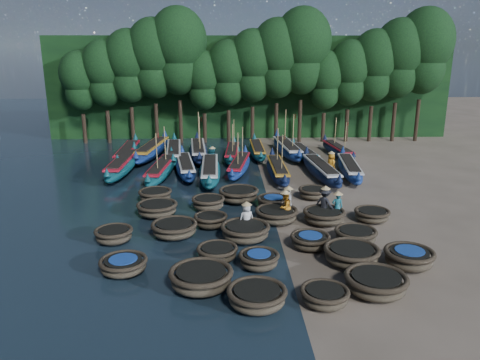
{
  "coord_description": "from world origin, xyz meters",
  "views": [
    {
      "loc": [
        -2.69,
        -24.8,
        9.05
      ],
      "look_at": [
        -1.73,
        2.1,
        1.3
      ],
      "focal_mm": 35.0,
      "sensor_mm": 36.0,
      "label": 1
    }
  ],
  "objects_px": {
    "coracle_1": "(201,278)",
    "long_boat_12": "(198,151)",
    "coracle_11": "(174,229)",
    "long_boat_11": "(174,152)",
    "coracle_16": "(211,220)",
    "fisherman_1": "(337,205)",
    "coracle_20": "(155,195)",
    "coracle_13": "(310,240)",
    "coracle_15": "(157,209)",
    "coracle_18": "(324,216)",
    "fisherman_5": "(212,156)",
    "coracle_24": "(313,193)",
    "coracle_23": "(273,201)",
    "long_boat_7": "(321,170)",
    "long_boat_13": "(232,153)",
    "coracle_19": "(372,215)",
    "coracle_14": "(356,235)",
    "coracle_3": "(325,296)",
    "fisherman_0": "(247,217)",
    "long_boat_10": "(152,150)",
    "coracle_12": "(245,231)",
    "fisherman_6": "(331,164)",
    "long_boat_17": "(338,150)",
    "long_boat_6": "(278,170)",
    "coracle_8": "(352,254)",
    "coracle_6": "(217,252)",
    "coracle_9": "(409,257)",
    "long_boat_9": "(128,153)",
    "long_boat_14": "(257,150)",
    "coracle_2": "(257,296)",
    "long_boat_2": "(161,170)",
    "coracle_21": "(208,203)",
    "fisherman_2": "(285,206)",
    "long_boat_16": "(304,153)",
    "long_boat_3": "(185,167)",
    "coracle_4": "(376,283)",
    "coracle_22": "(239,194)",
    "long_boat_1": "(123,165)",
    "fisherman_3": "(325,203)",
    "long_boat_15": "(287,148)",
    "long_boat_8": "(349,168)",
    "long_boat_5": "(239,165)",
    "fisherman_4": "(288,202)"
  },
  "relations": [
    {
      "from": "coracle_3",
      "to": "coracle_20",
      "type": "relative_size",
      "value": 1.1
    },
    {
      "from": "long_boat_16",
      "to": "coracle_8",
      "type": "bearing_deg",
      "value": -100.88
    },
    {
      "from": "long_boat_1",
      "to": "long_boat_13",
      "type": "distance_m",
      "value": 9.13
    },
    {
      "from": "coracle_8",
      "to": "long_boat_1",
      "type": "xyz_separation_m",
      "value": [
        -12.9,
        15.57,
        0.14
      ]
    },
    {
      "from": "long_boat_11",
      "to": "coracle_21",
      "type": "bearing_deg",
      "value": -80.96
    },
    {
      "from": "coracle_13",
      "to": "coracle_15",
      "type": "bearing_deg",
      "value": 149.21
    },
    {
      "from": "coracle_16",
      "to": "fisherman_1",
      "type": "bearing_deg",
      "value": 5.91
    },
    {
      "from": "long_boat_13",
      "to": "long_boat_10",
      "type": "bearing_deg",
      "value": 175.4
    },
    {
      "from": "coracle_21",
      "to": "long_boat_3",
      "type": "xyz_separation_m",
      "value": [
        -1.91,
        8.02,
        0.09
      ]
    },
    {
      "from": "coracle_3",
      "to": "long_boat_2",
      "type": "bearing_deg",
      "value": 114.81
    },
    {
      "from": "coracle_22",
      "to": "fisherman_1",
      "type": "height_order",
      "value": "fisherman_1"
    },
    {
      "from": "coracle_20",
      "to": "coracle_13",
      "type": "bearing_deg",
      "value": -40.85
    },
    {
      "from": "long_boat_17",
      "to": "coracle_12",
      "type": "bearing_deg",
      "value": -122.6
    },
    {
      "from": "coracle_19",
      "to": "coracle_18",
      "type": "bearing_deg",
      "value": -175.12
    },
    {
      "from": "coracle_9",
      "to": "long_boat_9",
      "type": "relative_size",
      "value": 0.29
    },
    {
      "from": "fisherman_5",
      "to": "coracle_24",
      "type": "bearing_deg",
      "value": 62.39
    },
    {
      "from": "long_boat_1",
      "to": "long_boat_5",
      "type": "bearing_deg",
      "value": 0.76
    },
    {
      "from": "long_boat_3",
      "to": "fisherman_1",
      "type": "relative_size",
      "value": 4.43
    },
    {
      "from": "coracle_6",
      "to": "long_boat_6",
      "type": "relative_size",
      "value": 0.28
    },
    {
      "from": "coracle_1",
      "to": "long_boat_12",
      "type": "xyz_separation_m",
      "value": [
        -1.22,
        22.17,
        0.11
      ]
    },
    {
      "from": "coracle_6",
      "to": "fisherman_0",
      "type": "xyz_separation_m",
      "value": [
        1.42,
        2.98,
        0.49
      ]
    },
    {
      "from": "long_boat_13",
      "to": "coracle_24",
      "type": "bearing_deg",
      "value": -62.25
    },
    {
      "from": "coracle_19",
      "to": "coracle_4",
      "type": "bearing_deg",
      "value": -106.26
    },
    {
      "from": "long_boat_14",
      "to": "coracle_2",
      "type": "bearing_deg",
      "value": -94.64
    },
    {
      "from": "long_boat_2",
      "to": "long_boat_14",
      "type": "height_order",
      "value": "long_boat_2"
    },
    {
      "from": "coracle_1",
      "to": "fisherman_2",
      "type": "bearing_deg",
      "value": 59.58
    },
    {
      "from": "coracle_14",
      "to": "coracle_3",
      "type": "bearing_deg",
      "value": -115.79
    },
    {
      "from": "long_boat_6",
      "to": "coracle_24",
      "type": "bearing_deg",
      "value": -72.39
    },
    {
      "from": "coracle_6",
      "to": "fisherman_4",
      "type": "distance_m",
      "value": 6.39
    },
    {
      "from": "long_boat_13",
      "to": "fisherman_0",
      "type": "distance_m",
      "value": 16.07
    },
    {
      "from": "fisherman_3",
      "to": "long_boat_15",
      "type": "bearing_deg",
      "value": -44.01
    },
    {
      "from": "coracle_21",
      "to": "fisherman_3",
      "type": "height_order",
      "value": "fisherman_3"
    },
    {
      "from": "coracle_12",
      "to": "long_boat_8",
      "type": "distance_m",
      "value": 14.04
    },
    {
      "from": "coracle_8",
      "to": "coracle_19",
      "type": "relative_size",
      "value": 1.46
    },
    {
      "from": "long_boat_11",
      "to": "long_boat_15",
      "type": "bearing_deg",
      "value": 1.52
    },
    {
      "from": "long_boat_11",
      "to": "long_boat_1",
      "type": "bearing_deg",
      "value": -133.91
    },
    {
      "from": "long_boat_16",
      "to": "long_boat_2",
      "type": "bearing_deg",
      "value": -162.2
    },
    {
      "from": "long_boat_2",
      "to": "long_boat_10",
      "type": "bearing_deg",
      "value": 108.72
    },
    {
      "from": "coracle_15",
      "to": "coracle_18",
      "type": "distance_m",
      "value": 9.06
    },
    {
      "from": "coracle_16",
      "to": "long_boat_2",
      "type": "distance_m",
      "value": 10.45
    },
    {
      "from": "coracle_12",
      "to": "fisherman_6",
      "type": "bearing_deg",
      "value": 59.36
    },
    {
      "from": "coracle_15",
      "to": "coracle_21",
      "type": "xyz_separation_m",
      "value": [
        2.78,
        0.86,
        0.01
      ]
    },
    {
      "from": "coracle_19",
      "to": "long_boat_17",
      "type": "relative_size",
      "value": 0.28
    },
    {
      "from": "coracle_11",
      "to": "long_boat_11",
      "type": "distance_m",
      "value": 16.53
    },
    {
      "from": "coracle_1",
      "to": "coracle_12",
      "type": "relative_size",
      "value": 1.15
    },
    {
      "from": "coracle_23",
      "to": "long_boat_7",
      "type": "xyz_separation_m",
      "value": [
        4.04,
        6.29,
        0.18
      ]
    },
    {
      "from": "long_boat_6",
      "to": "coracle_8",
      "type": "bearing_deg",
      "value": -83.82
    },
    {
      "from": "long_boat_6",
      "to": "long_boat_17",
      "type": "xyz_separation_m",
      "value": [
        5.85,
        6.42,
        -0.04
      ]
    },
    {
      "from": "fisherman_0",
      "to": "fisherman_1",
      "type": "relative_size",
      "value": 1.01
    },
    {
      "from": "long_boat_9",
      "to": "fisherman_1",
      "type": "height_order",
      "value": "fisherman_1"
    }
  ]
}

